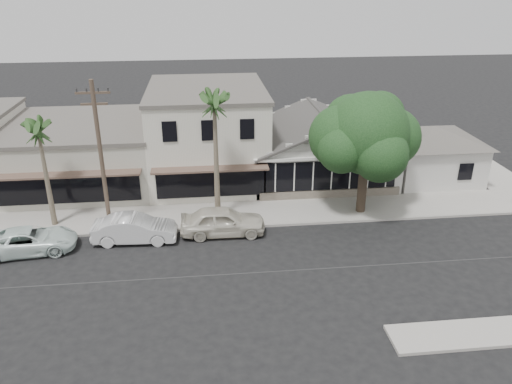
{
  "coord_description": "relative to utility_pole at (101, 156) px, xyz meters",
  "views": [
    {
      "loc": [
        -3.38,
        -21.52,
        13.99
      ],
      "look_at": [
        -0.31,
        6.0,
        1.86
      ],
      "focal_mm": 35.0,
      "sensor_mm": 36.0,
      "label": 1
    }
  ],
  "objects": [
    {
      "name": "sidewalk_north",
      "position": [
        1.0,
        1.55,
        -4.71
      ],
      "size": [
        90.0,
        3.5,
        0.15
      ],
      "primitive_type": "cube",
      "color": "#9E9991",
      "rests_on": "ground"
    },
    {
      "name": "utility_pole",
      "position": [
        0.0,
        0.0,
        0.0
      ],
      "size": [
        1.8,
        0.24,
        9.0
      ],
      "color": "brown",
      "rests_on": "ground"
    },
    {
      "name": "car_2",
      "position": [
        -4.02,
        -1.71,
        -4.1
      ],
      "size": [
        5.18,
        2.82,
        1.38
      ],
      "primitive_type": "imported",
      "rotation": [
        0.0,
        0.0,
        1.68
      ],
      "color": "white",
      "rests_on": "ground"
    },
    {
      "name": "car_1",
      "position": [
        1.56,
        -1.14,
        -4.01
      ],
      "size": [
        4.77,
        1.86,
        1.55
      ],
      "primitive_type": "imported",
      "rotation": [
        0.0,
        0.0,
        1.52
      ],
      "color": "silver",
      "rests_on": "ground"
    },
    {
      "name": "corner_shop",
      "position": [
        14.0,
        7.27,
        -2.17
      ],
      "size": [
        10.4,
        8.6,
        5.1
      ],
      "color": "silver",
      "rests_on": "ground"
    },
    {
      "name": "car_0",
      "position": [
        6.56,
        -0.84,
        -3.95
      ],
      "size": [
        4.94,
        2.05,
        1.67
      ],
      "primitive_type": "imported",
      "rotation": [
        0.0,
        0.0,
        1.56
      ],
      "color": "beige",
      "rests_on": "ground"
    },
    {
      "name": "palm_mid",
      "position": [
        -3.49,
        1.25,
        1.21
      ],
      "size": [
        2.66,
        2.66,
        7.03
      ],
      "color": "#726651",
      "rests_on": "ground"
    },
    {
      "name": "ground",
      "position": [
        9.0,
        -5.2,
        -4.79
      ],
      "size": [
        140.0,
        140.0,
        0.0
      ],
      "primitive_type": "plane",
      "color": "black",
      "rests_on": "ground"
    },
    {
      "name": "shade_tree",
      "position": [
        15.34,
        1.24,
        0.32
      ],
      "size": [
        7.0,
        6.33,
        7.77
      ],
      "rotation": [
        0.0,
        0.0,
        0.21
      ],
      "color": "#3F3326",
      "rests_on": "ground"
    },
    {
      "name": "row_building_midnear",
      "position": [
        -3.0,
        8.3,
        -2.69
      ],
      "size": [
        10.0,
        10.0,
        4.2
      ],
      "primitive_type": "cube",
      "color": "#B0AC9E",
      "rests_on": "ground"
    },
    {
      "name": "palm_east",
      "position": [
        6.35,
        1.02,
        2.5
      ],
      "size": [
        2.74,
        2.74,
        8.48
      ],
      "color": "#726651",
      "rests_on": "ground"
    },
    {
      "name": "row_building_near",
      "position": [
        6.0,
        8.3,
        -1.54
      ],
      "size": [
        8.0,
        10.0,
        6.5
      ],
      "primitive_type": "cube",
      "color": "silver",
      "rests_on": "ground"
    },
    {
      "name": "side_cottage",
      "position": [
        22.2,
        6.3,
        -3.29
      ],
      "size": [
        6.0,
        6.0,
        3.0
      ],
      "primitive_type": "cube",
      "color": "silver",
      "rests_on": "ground"
    }
  ]
}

